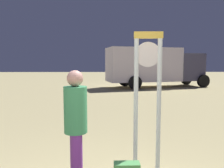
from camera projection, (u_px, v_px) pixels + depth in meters
The scene contains 3 objects.
standing_clock at pixel (148, 89), 3.53m from camera, with size 0.45×0.12×2.24m.
person_near_clock at pixel (76, 123), 3.11m from camera, with size 0.32×0.32×1.67m.
box_truck_near at pixel (154, 66), 16.14m from camera, with size 7.50×3.87×2.80m.
Camera 1 is at (0.21, -1.96, 1.78)m, focal length 36.03 mm.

